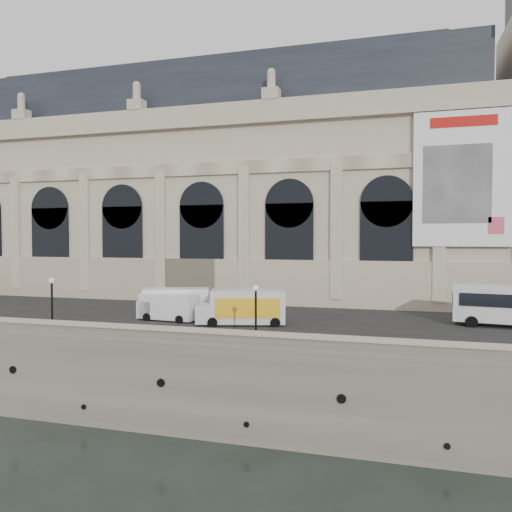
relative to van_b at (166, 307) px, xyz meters
The scene contains 10 objects.
ground 12.52m from the van_b, 75.67° to the right, with size 260.00×260.00×0.00m, color black.
quay 25.56m from the van_b, 84.23° to the left, with size 160.00×70.00×6.00m, color gray.
street 4.95m from the van_b, 58.18° to the left, with size 160.00×24.00×0.06m, color #2D2D2D.
parapet 9.67m from the van_b, 74.79° to the right, with size 160.00×1.40×1.21m.
museum 24.64m from the van_b, 99.34° to the left, with size 69.00×18.70×29.10m.
van_b is the anchor object (origin of this frame).
van_c 1.42m from the van_b, 92.59° to the left, with size 6.53×4.23×2.72m.
box_truck 7.26m from the van_b, ahead, with size 7.73×4.19×2.97m.
lamp_left 9.88m from the van_b, 122.89° to the right, with size 0.44×0.44×4.32m.
lamp_right 13.18m from the van_b, 36.71° to the right, with size 0.42×0.42×4.15m.
Camera 1 is at (17.27, -30.02, 13.25)m, focal length 35.00 mm.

